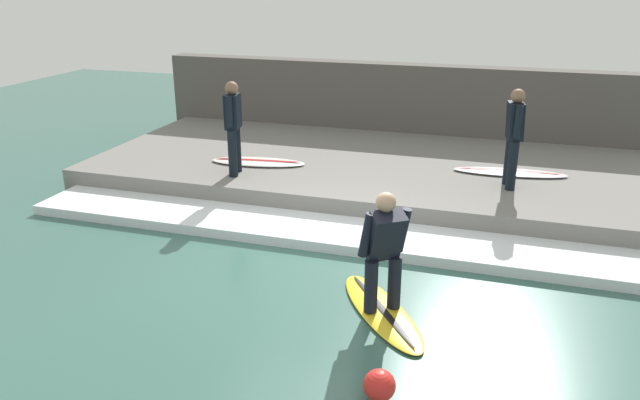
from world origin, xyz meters
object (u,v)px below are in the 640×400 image
surfer_waiting_near (233,123)px  surfer_waiting_far (514,133)px  marker_buoy (379,385)px  surfboard_waiting_near (258,162)px  surfboard_riding (382,311)px  surfer_riding (384,246)px  surfboard_waiting_far (510,172)px

surfer_waiting_near → surfer_waiting_far: surfer_waiting_near is taller
marker_buoy → surfboard_waiting_near: bearing=32.6°
surfer_waiting_far → marker_buoy: size_ratio=5.27×
surfboard_riding → surfer_waiting_far: size_ratio=1.14×
surfboard_riding → surfer_waiting_near: size_ratio=1.14×
surfer_riding → marker_buoy: size_ratio=4.70×
surfboard_waiting_far → surfer_waiting_near: bearing=107.2°
surfboard_riding → surfboard_waiting_far: size_ratio=0.93×
surfer_riding → surfboard_waiting_near: bearing=39.1°
surfer_waiting_near → surfboard_waiting_far: 4.76m
surfer_waiting_near → surfboard_waiting_near: 1.10m
surfer_waiting_far → surfboard_waiting_near: bearing=90.2°
surfer_waiting_far → marker_buoy: (-5.30, 0.95, -1.14)m
surfer_waiting_near → surfboard_riding: bearing=-134.1°
surfer_riding → surfer_waiting_far: size_ratio=0.89×
surfboard_waiting_far → marker_buoy: bearing=170.9°
surfboard_waiting_near → surfer_waiting_far: size_ratio=1.13×
surfboard_waiting_near → marker_buoy: bearing=-147.4°
surfer_riding → marker_buoy: 1.67m
surfer_waiting_near → surfer_waiting_far: 4.52m
surfboard_riding → surfer_waiting_far: (3.81, -1.24, 1.26)m
surfboard_riding → marker_buoy: marker_buoy is taller
surfboard_riding → surfer_waiting_far: surfer_waiting_far is taller
surfer_riding → surfer_waiting_far: (3.81, -1.24, 0.45)m
surfboard_riding → surfboard_waiting_near: 4.92m
surfer_waiting_far → surfboard_riding: bearing=161.9°
surfboard_riding → surfboard_waiting_near: surfboard_waiting_near is taller
surfer_riding → surfer_waiting_far: surfer_waiting_far is taller
surfer_waiting_near → surfboard_waiting_far: surfer_waiting_near is taller
surfboard_waiting_far → marker_buoy: surfboard_waiting_far is taller
surfer_riding → surfboard_waiting_near: 4.92m
surfer_riding → surfboard_waiting_far: bearing=-15.5°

